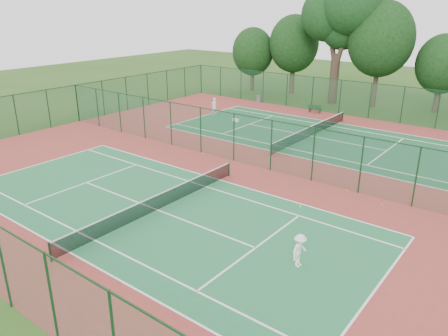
{
  "coord_description": "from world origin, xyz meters",
  "views": [
    {
      "loc": [
        15.96,
        -23.72,
        10.53
      ],
      "look_at": [
        1.42,
        -4.96,
        1.6
      ],
      "focal_mm": 35.0,
      "sensor_mm": 36.0,
      "label": 1
    }
  ],
  "objects_px": {
    "trash_bin": "(259,99)",
    "big_tree": "(341,14)",
    "bench": "(315,109)",
    "player_far": "(214,106)",
    "player_near": "(300,250)",
    "kit_bag": "(236,120)"
  },
  "relations": [
    {
      "from": "trash_bin",
      "to": "big_tree",
      "type": "bearing_deg",
      "value": 37.88
    },
    {
      "from": "bench",
      "to": "big_tree",
      "type": "distance_m",
      "value": 10.77
    },
    {
      "from": "player_far",
      "to": "big_tree",
      "type": "xyz_separation_m",
      "value": [
        7.06,
        12.84,
        8.65
      ]
    },
    {
      "from": "bench",
      "to": "player_far",
      "type": "bearing_deg",
      "value": -144.56
    },
    {
      "from": "player_near",
      "to": "big_tree",
      "type": "xyz_separation_m",
      "value": [
        -12.92,
        31.79,
        8.77
      ]
    },
    {
      "from": "player_far",
      "to": "big_tree",
      "type": "relative_size",
      "value": 0.13
    },
    {
      "from": "player_near",
      "to": "bench",
      "type": "distance_m",
      "value": 28.85
    },
    {
      "from": "player_far",
      "to": "bench",
      "type": "distance_m",
      "value": 10.4
    },
    {
      "from": "bench",
      "to": "big_tree",
      "type": "xyz_separation_m",
      "value": [
        -0.52,
        5.74,
        9.1
      ]
    },
    {
      "from": "player_near",
      "to": "big_tree",
      "type": "relative_size",
      "value": 0.11
    },
    {
      "from": "kit_bag",
      "to": "trash_bin",
      "type": "bearing_deg",
      "value": 126.91
    },
    {
      "from": "player_near",
      "to": "trash_bin",
      "type": "relative_size",
      "value": 1.75
    },
    {
      "from": "big_tree",
      "to": "player_near",
      "type": "bearing_deg",
      "value": -67.87
    },
    {
      "from": "trash_bin",
      "to": "kit_bag",
      "type": "relative_size",
      "value": 1.22
    },
    {
      "from": "trash_bin",
      "to": "big_tree",
      "type": "height_order",
      "value": "big_tree"
    },
    {
      "from": "player_far",
      "to": "bench",
      "type": "xyz_separation_m",
      "value": [
        7.58,
        7.1,
        -0.45
      ]
    },
    {
      "from": "player_far",
      "to": "kit_bag",
      "type": "height_order",
      "value": "player_far"
    },
    {
      "from": "player_far",
      "to": "trash_bin",
      "type": "xyz_separation_m",
      "value": [
        0.34,
        7.61,
        -0.45
      ]
    },
    {
      "from": "trash_bin",
      "to": "kit_bag",
      "type": "distance_m",
      "value": 8.86
    },
    {
      "from": "player_far",
      "to": "trash_bin",
      "type": "distance_m",
      "value": 7.63
    },
    {
      "from": "kit_bag",
      "to": "player_far",
      "type": "bearing_deg",
      "value": -175.27
    },
    {
      "from": "trash_bin",
      "to": "big_tree",
      "type": "distance_m",
      "value": 12.47
    }
  ]
}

